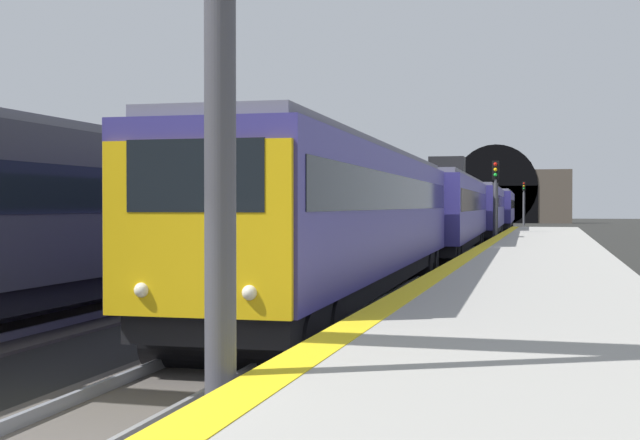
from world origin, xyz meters
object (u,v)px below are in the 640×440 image
Objects in this scene: railway_signal_mid at (495,195)px; railway_signal_far at (524,199)px; train_main_approaching at (467,209)px; train_adjacent_platform at (235,208)px.

railway_signal_far is at bearing -180.00° from railway_signal_mid.
train_main_approaching is 52.06m from railway_signal_far.
railway_signal_mid is 0.95× the size of railway_signal_far.
railway_signal_far is (52.02, -1.73, 0.95)m from train_main_approaching.
train_adjacent_platform reaches higher than railway_signal_mid.
train_adjacent_platform is 77.05m from railway_signal_far.
train_main_approaching is at bearing -132.50° from railway_signal_mid.
railway_signal_far is (53.61, -0.00, 0.14)m from railway_signal_mid.
train_main_approaching is at bearing 168.81° from train_adjacent_platform.
train_adjacent_platform is at bearing -16.60° from railway_signal_mid.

